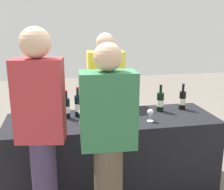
{
  "coord_description": "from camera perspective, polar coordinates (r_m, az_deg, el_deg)",
  "views": [
    {
      "loc": [
        -0.53,
        -2.7,
        1.74
      ],
      "look_at": [
        0.0,
        0.0,
        1.01
      ],
      "focal_mm": 44.9,
      "sensor_mm": 36.0,
      "label": 1
    }
  ],
  "objects": [
    {
      "name": "wine_bottle_7",
      "position": [
        3.29,
        14.15,
        -1.0
      ],
      "size": [
        0.07,
        0.07,
        0.3
      ],
      "color": "black",
      "rests_on": "tasting_table"
    },
    {
      "name": "wine_glass_1",
      "position": [
        2.71,
        0.67,
        -4.31
      ],
      "size": [
        0.07,
        0.07,
        0.13
      ],
      "color": "silver",
      "rests_on": "tasting_table"
    },
    {
      "name": "wine_bottle_6",
      "position": [
        3.16,
        9.79,
        -1.36
      ],
      "size": [
        0.08,
        0.08,
        0.3
      ],
      "color": "black",
      "rests_on": "tasting_table"
    },
    {
      "name": "menu_board",
      "position": [
        3.8,
        -13.99,
        -6.42
      ],
      "size": [
        0.56,
        0.09,
        0.78
      ],
      "primitive_type": "cube",
      "rotation": [
        0.0,
        0.0,
        -0.1
      ],
      "color": "white",
      "rests_on": "ground_plane"
    },
    {
      "name": "wine_bottle_0",
      "position": [
        2.94,
        -13.3,
        -2.66
      ],
      "size": [
        0.07,
        0.07,
        0.32
      ],
      "color": "black",
      "rests_on": "tasting_table"
    },
    {
      "name": "ground_plane",
      "position": [
        3.26,
        0.0,
        -17.46
      ],
      "size": [
        12.0,
        12.0,
        0.0
      ],
      "primitive_type": "plane",
      "color": "slate"
    },
    {
      "name": "server_pouring",
      "position": [
        3.42,
        -1.29,
        -0.04
      ],
      "size": [
        0.43,
        0.24,
        1.61
      ],
      "rotation": [
        0.0,
        0.0,
        3.12
      ],
      "color": "brown",
      "rests_on": "ground_plane"
    },
    {
      "name": "wine_glass_2",
      "position": [
        2.74,
        3.23,
        -3.87
      ],
      "size": [
        0.07,
        0.07,
        0.14
      ],
      "color": "silver",
      "rests_on": "tasting_table"
    },
    {
      "name": "guest_1",
      "position": [
        2.21,
        -0.79,
        -8.81
      ],
      "size": [
        0.44,
        0.26,
        1.6
      ],
      "rotation": [
        0.0,
        0.0,
        -0.06
      ],
      "color": "brown",
      "rests_on": "ground_plane"
    },
    {
      "name": "wine_bottle_1",
      "position": [
        2.94,
        -9.2,
        -2.63
      ],
      "size": [
        0.07,
        0.07,
        0.29
      ],
      "color": "black",
      "rests_on": "tasting_table"
    },
    {
      "name": "tasting_table",
      "position": [
        3.07,
        0.0,
        -11.45
      ],
      "size": [
        2.18,
        0.73,
        0.76
      ],
      "primitive_type": "cube",
      "color": "black",
      "rests_on": "ground_plane"
    },
    {
      "name": "guest_0",
      "position": [
        2.24,
        -14.23,
        -6.51
      ],
      "size": [
        0.4,
        0.26,
        1.71
      ],
      "rotation": [
        0.0,
        0.0,
        -0.17
      ],
      "color": "#3F3351",
      "rests_on": "ground_plane"
    },
    {
      "name": "wine_bottle_4",
      "position": [
        3.04,
        -2.94,
        -1.76
      ],
      "size": [
        0.08,
        0.08,
        0.31
      ],
      "color": "black",
      "rests_on": "tasting_table"
    },
    {
      "name": "wine_bottle_5",
      "position": [
        2.98,
        0.93,
        -2.18
      ],
      "size": [
        0.07,
        0.07,
        0.31
      ],
      "color": "black",
      "rests_on": "tasting_table"
    },
    {
      "name": "wine_glass_3",
      "position": [
        2.84,
        7.81,
        -3.6
      ],
      "size": [
        0.07,
        0.07,
        0.13
      ],
      "color": "silver",
      "rests_on": "tasting_table"
    },
    {
      "name": "wine_glass_0",
      "position": [
        2.78,
        -6.18,
        -3.63
      ],
      "size": [
        0.07,
        0.07,
        0.14
      ],
      "color": "silver",
      "rests_on": "tasting_table"
    },
    {
      "name": "wine_bottle_2",
      "position": [
        2.96,
        -6.95,
        -2.21
      ],
      "size": [
        0.07,
        0.07,
        0.32
      ],
      "color": "black",
      "rests_on": "tasting_table"
    },
    {
      "name": "wine_bottle_3",
      "position": [
        3.03,
        -5.42,
        -1.89
      ],
      "size": [
        0.06,
        0.06,
        0.31
      ],
      "color": "black",
      "rests_on": "tasting_table"
    }
  ]
}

